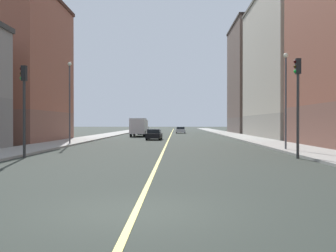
# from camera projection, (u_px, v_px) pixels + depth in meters

# --- Properties ---
(ground_plane) EXTENTS (400.00, 400.00, 0.00)m
(ground_plane) POSITION_uv_depth(u_px,v_px,m) (135.00, 212.00, 9.03)
(ground_plane) COLOR #2D332C
(ground_plane) RESTS_ON ground
(sidewalk_left) EXTENTS (3.89, 168.00, 0.15)m
(sidewalk_left) POSITION_uv_depth(u_px,v_px,m) (240.00, 136.00, 57.80)
(sidewalk_left) COLOR #9E9B93
(sidewalk_left) RESTS_ON ground
(sidewalk_right) EXTENTS (3.89, 168.00, 0.15)m
(sidewalk_right) POSITION_uv_depth(u_px,v_px,m) (101.00, 136.00, 58.24)
(sidewalk_right) COLOR #9E9B93
(sidewalk_right) RESTS_ON ground
(lane_center_stripe) EXTENTS (0.16, 154.00, 0.01)m
(lane_center_stripe) POSITION_uv_depth(u_px,v_px,m) (170.00, 137.00, 58.02)
(lane_center_stripe) COLOR #E5D14C
(lane_center_stripe) RESTS_ON ground
(building_left_mid) EXTENTS (10.00, 24.36, 20.15)m
(building_left_mid) POSITION_uv_depth(u_px,v_px,m) (292.00, 66.00, 54.30)
(building_left_mid) COLOR #9D9688
(building_left_mid) RESTS_ON ground
(building_left_far) EXTENTS (10.00, 17.66, 21.85)m
(building_left_far) POSITION_uv_depth(u_px,v_px,m) (257.00, 79.00, 78.03)
(building_left_far) COLOR brown
(building_left_far) RESTS_ON ground
(building_right_midblock) EXTENTS (10.00, 15.33, 16.16)m
(building_right_midblock) POSITION_uv_depth(u_px,v_px,m) (12.00, 68.00, 42.82)
(building_right_midblock) COLOR brown
(building_right_midblock) RESTS_ON ground
(traffic_light_left_near) EXTENTS (0.40, 0.32, 5.82)m
(traffic_light_left_near) POSITION_uv_depth(u_px,v_px,m) (298.00, 94.00, 22.58)
(traffic_light_left_near) COLOR #2D2D2D
(traffic_light_left_near) RESTS_ON ground
(traffic_light_right_near) EXTENTS (0.40, 0.32, 5.46)m
(traffic_light_right_near) POSITION_uv_depth(u_px,v_px,m) (24.00, 98.00, 22.93)
(traffic_light_right_near) COLOR #2D2D2D
(traffic_light_right_near) RESTS_ON ground
(street_lamp_left_near) EXTENTS (0.36, 0.36, 7.08)m
(street_lamp_left_near) POSITION_uv_depth(u_px,v_px,m) (286.00, 91.00, 28.62)
(street_lamp_left_near) COLOR #4C4C51
(street_lamp_left_near) RESTS_ON ground
(street_lamp_right_near) EXTENTS (0.36, 0.36, 7.63)m
(street_lamp_right_near) POSITION_uv_depth(u_px,v_px,m) (70.00, 95.00, 36.36)
(street_lamp_right_near) COLOR #4C4C51
(street_lamp_right_near) RESTS_ON ground
(car_orange) EXTENTS (1.97, 4.20, 1.39)m
(car_orange) POSITION_uv_depth(u_px,v_px,m) (144.00, 131.00, 69.56)
(car_orange) COLOR orange
(car_orange) RESTS_ON ground
(car_black) EXTENTS (1.90, 4.34, 1.30)m
(car_black) POSITION_uv_depth(u_px,v_px,m) (154.00, 135.00, 47.64)
(car_black) COLOR black
(car_black) RESTS_ON ground
(car_silver) EXTENTS (1.89, 4.57, 1.27)m
(car_silver) POSITION_uv_depth(u_px,v_px,m) (181.00, 130.00, 78.31)
(car_silver) COLOR silver
(car_silver) RESTS_ON ground
(box_truck) EXTENTS (2.31, 7.52, 2.75)m
(box_truck) POSITION_uv_depth(u_px,v_px,m) (139.00, 126.00, 59.98)
(box_truck) COLOR beige
(box_truck) RESTS_ON ground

